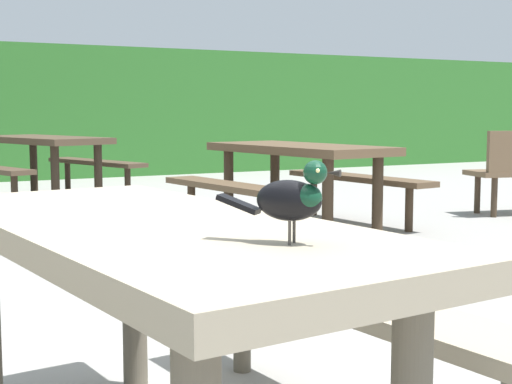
{
  "coord_description": "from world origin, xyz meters",
  "views": [
    {
      "loc": [
        -0.84,
        -2.14,
        1.03
      ],
      "look_at": [
        0.01,
        -0.57,
        0.84
      ],
      "focal_mm": 53.64,
      "sensor_mm": 36.0,
      "label": 1
    }
  ],
  "objects": [
    {
      "name": "picnic_table_foreground",
      "position": [
        -0.12,
        -0.22,
        0.56
      ],
      "size": [
        1.84,
        1.86,
        0.74
      ],
      "color": "gray",
      "rests_on": "ground"
    },
    {
      "name": "bird_grackle",
      "position": [
        0.01,
        -0.73,
        0.84
      ],
      "size": [
        0.2,
        0.24,
        0.18
      ],
      "color": "black",
      "rests_on": "picnic_table_foreground"
    },
    {
      "name": "picnic_table_mid_right",
      "position": [
        1.17,
        6.64,
        0.56
      ],
      "size": [
        2.1,
        2.12,
        0.74
      ],
      "color": "#473828",
      "rests_on": "ground"
    },
    {
      "name": "picnic_table_far_centre",
      "position": [
        2.63,
        3.49,
        0.56
      ],
      "size": [
        1.87,
        1.89,
        0.74
      ],
      "color": "brown",
      "rests_on": "ground"
    }
  ]
}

